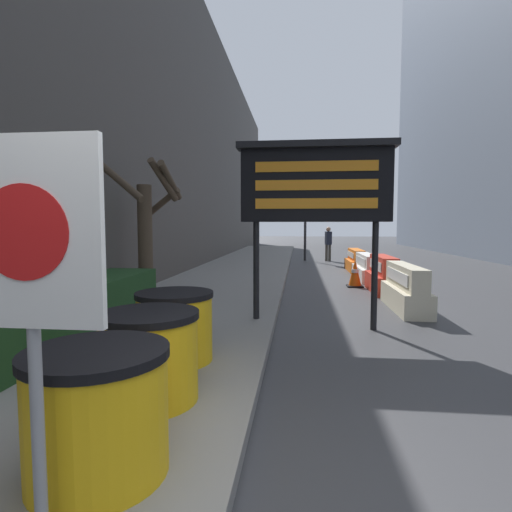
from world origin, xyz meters
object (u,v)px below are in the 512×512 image
traffic_light_near_curb (305,200)px  traffic_cone_mid (355,273)px  jersey_barrier_cream (405,290)px  traffic_cone_near (405,278)px  pedestrian_worker (328,241)px  barrel_drum_middle (149,356)px  message_board (316,185)px  barrel_drum_back (175,326)px  warning_sign (28,261)px  barrel_drum_foreground (98,411)px  jersey_barrier_white (367,268)px  jersey_barrier_orange_near (356,261)px  jersey_barrier_red_striped (383,276)px

traffic_light_near_curb → traffic_cone_mid: bearing=-81.3°
jersey_barrier_cream → traffic_cone_mid: (-0.58, 2.92, -0.02)m
traffic_cone_near → traffic_light_near_curb: traffic_light_near_curb is taller
pedestrian_worker → barrel_drum_middle: bearing=162.0°
message_board → barrel_drum_middle: bearing=-116.1°
barrel_drum_back → message_board: message_board is taller
barrel_drum_back → warning_sign: 2.81m
barrel_drum_middle → pedestrian_worker: (2.66, 15.65, 0.41)m
barrel_drum_foreground → barrel_drum_middle: same height
traffic_light_near_curb → traffic_cone_near: bearing=-73.1°
barrel_drum_foreground → traffic_cone_mid: (2.74, 8.74, -0.16)m
jersey_barrier_white → jersey_barrier_orange_near: (0.00, 2.36, 0.01)m
jersey_barrier_orange_near → barrel_drum_foreground: bearing=-104.6°
traffic_cone_near → pedestrian_worker: 8.25m
warning_sign → traffic_cone_near: (4.01, 9.15, -1.22)m
barrel_drum_middle → message_board: size_ratio=0.29×
warning_sign → pedestrian_worker: (2.59, 17.24, -0.56)m
traffic_cone_near → warning_sign: bearing=-113.7°
barrel_drum_middle → jersey_barrier_cream: 5.87m
jersey_barrier_red_striped → traffic_light_near_curb: size_ratio=0.44×
barrel_drum_foreground → jersey_barrier_orange_near: bearing=75.4°
jersey_barrier_red_striped → jersey_barrier_cream: bearing=-90.0°
barrel_drum_foreground → message_board: message_board is taller
traffic_cone_near → pedestrian_worker: pedestrian_worker is taller
jersey_barrier_white → traffic_cone_near: 1.89m
jersey_barrier_cream → jersey_barrier_red_striped: 2.10m
jersey_barrier_red_striped → jersey_barrier_white: size_ratio=0.79×
barrel_drum_foreground → jersey_barrier_red_striped: 8.59m
barrel_drum_middle → message_board: 3.93m
jersey_barrier_red_striped → traffic_light_near_curb: bearing=101.5°
barrel_drum_foreground → warning_sign: bearing=-90.4°
barrel_drum_middle → jersey_barrier_white: (3.39, 9.30, -0.19)m
warning_sign → barrel_drum_back: bearing=93.7°
traffic_cone_mid → traffic_light_near_curb: (-1.23, 8.05, 2.47)m
message_board → traffic_cone_near: 5.46m
barrel_drum_foreground → jersey_barrier_orange_near: 13.12m
warning_sign → jersey_barrier_orange_near: (3.32, 13.26, -1.16)m
barrel_drum_middle → barrel_drum_back: 1.04m
barrel_drum_foreground → barrel_drum_back: 2.07m
message_board → jersey_barrier_white: 6.71m
pedestrian_worker → message_board: bearing=166.6°
barrel_drum_middle → traffic_cone_near: size_ratio=1.48×
jersey_barrier_white → jersey_barrier_orange_near: jersey_barrier_orange_near is taller
message_board → pedestrian_worker: size_ratio=1.85×
warning_sign → traffic_light_near_curb: (1.52, 17.36, 1.34)m
barrel_drum_back → jersey_barrier_orange_near: (3.49, 10.63, -0.18)m
barrel_drum_foreground → traffic_light_near_curb: (1.51, 16.79, 2.31)m
jersey_barrier_orange_near → traffic_cone_near: 4.17m
barrel_drum_middle → barrel_drum_back: size_ratio=1.00×
jersey_barrier_orange_near → pedestrian_worker: size_ratio=1.22×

